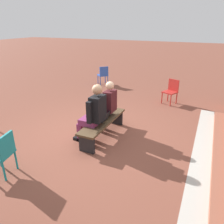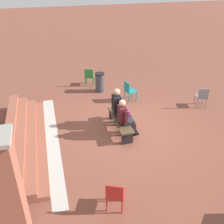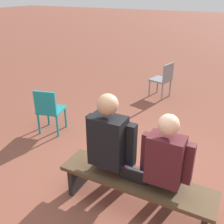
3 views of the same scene
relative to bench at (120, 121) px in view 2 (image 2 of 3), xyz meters
The scene contains 13 objects.
ground_plane 0.44m from the bench, 89.33° to the right, with size 60.00×60.00×0.00m, color brown.
concrete_strip 2.35m from the bench, 90.00° to the left, with size 5.87×0.40×0.01m, color #B7B2A8.
brick_steps 3.27m from the bench, 90.00° to the left, with size 5.07×1.20×0.60m.
brick_pillar_left_of_steps 4.81m from the bench, 136.54° to the left, with size 0.64×0.64×2.65m.
bench is the anchor object (origin of this frame).
person_student 0.49m from the bench, 168.02° to the right, with size 0.54×0.69×1.34m.
person_adult 0.53m from the bench, 12.22° to the right, with size 0.60×0.75×1.43m.
laptop 0.15m from the bench, 48.00° to the left, with size 0.32×0.29×0.21m.
plastic_chair_far_left 2.31m from the bench, 25.68° to the right, with size 0.50×0.50×0.84m.
plastic_chair_foreground 3.70m from the bench, 77.47° to the right, with size 0.51×0.51×0.84m.
plastic_chair_far_right 4.06m from the bench, ahead, with size 0.53×0.53×0.84m.
plastic_chair_near_bench_right 3.35m from the bench, 161.51° to the left, with size 0.55×0.55×0.84m.
litter_bin 3.28m from the bench, ahead, with size 0.42×0.42×0.86m.
Camera 2 is at (-7.27, 2.48, 5.10)m, focal length 42.00 mm.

